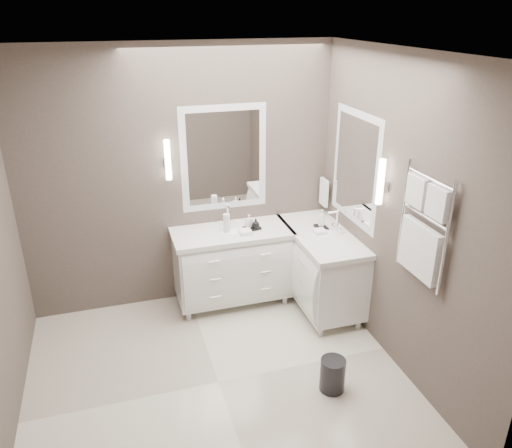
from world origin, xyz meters
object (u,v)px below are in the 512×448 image
object	(u,v)px
vanity_back	(232,262)
towel_ladder	(422,232)
vanity_right	(320,264)
waste_bin	(332,375)

from	to	relation	value
vanity_back	towel_ladder	bearing A→B (deg)	-55.90
vanity_right	towel_ladder	xyz separation A→B (m)	(0.23, -1.30, 0.91)
vanity_back	towel_ladder	distance (m)	2.16
vanity_back	vanity_right	xyz separation A→B (m)	(0.88, -0.33, 0.00)
vanity_back	vanity_right	bearing A→B (deg)	-20.38
waste_bin	vanity_right	bearing A→B (deg)	71.35
towel_ladder	vanity_right	bearing A→B (deg)	99.84
towel_ladder	waste_bin	xyz separation A→B (m)	(-0.65, 0.04, -1.24)
vanity_right	towel_ladder	bearing A→B (deg)	-80.16
vanity_right	waste_bin	size ratio (longest dim) A/B	4.18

